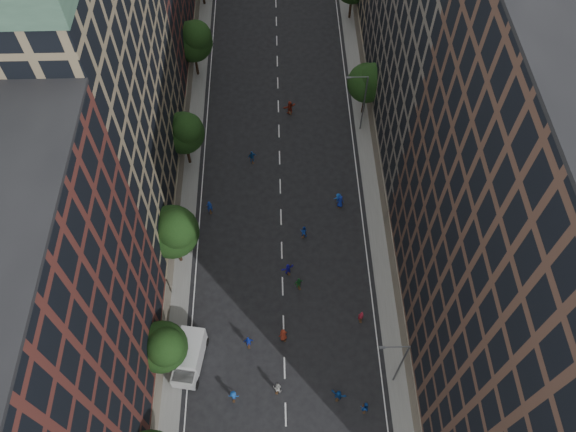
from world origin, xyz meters
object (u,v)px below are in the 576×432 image
object	(u,v)px
streetlamp_near	(399,362)
streetlamp_far	(363,101)
skater_2	(365,407)
cargo_van	(189,357)

from	to	relation	value
streetlamp_near	streetlamp_far	xyz separation A→B (m)	(0.00, 33.00, 0.00)
skater_2	streetlamp_far	bearing A→B (deg)	-91.20
streetlamp_far	cargo_van	world-z (taller)	streetlamp_far
cargo_van	skater_2	distance (m)	17.47
streetlamp_near	skater_2	size ratio (longest dim) A/B	5.34
cargo_van	skater_2	bearing A→B (deg)	-7.28
streetlamp_far	cargo_van	distance (m)	36.61
skater_2	streetlamp_near	bearing A→B (deg)	-133.66
streetlamp_far	streetlamp_near	bearing A→B (deg)	-90.00
cargo_van	skater_2	size ratio (longest dim) A/B	3.37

